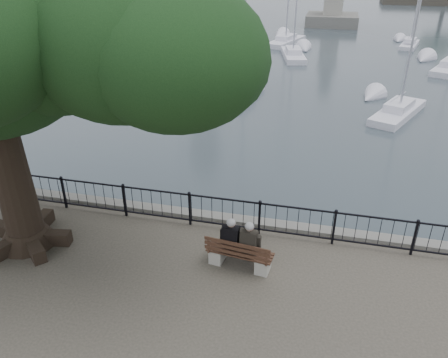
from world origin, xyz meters
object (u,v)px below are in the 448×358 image
(bench, at_px, (239,257))
(person_left, at_px, (233,242))
(person_right, at_px, (250,246))
(lion_monument, at_px, (333,6))
(tree, at_px, (11,26))

(bench, relative_size, person_left, 1.23)
(person_right, distance_m, lion_monument, 48.92)
(bench, bearing_deg, tree, -177.51)
(bench, relative_size, tree, 0.16)
(person_left, distance_m, tree, 6.90)
(lion_monument, bearing_deg, person_right, -91.15)
(bench, bearing_deg, person_right, 14.34)
(bench, height_order, person_right, person_right)
(person_right, bearing_deg, lion_monument, 88.85)
(tree, bearing_deg, bench, 2.49)
(person_left, height_order, lion_monument, lion_monument)
(person_right, bearing_deg, bench, -165.66)
(person_right, relative_size, lion_monument, 0.16)
(person_right, height_order, lion_monument, lion_monument)
(bench, relative_size, person_right, 1.23)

